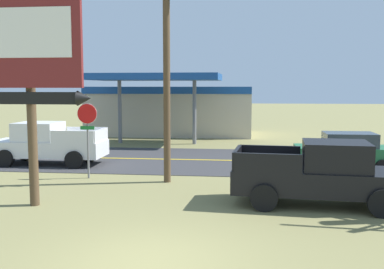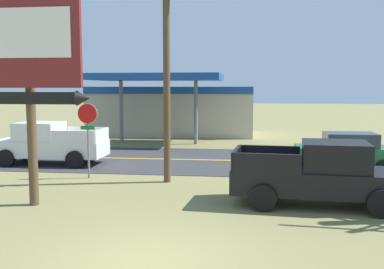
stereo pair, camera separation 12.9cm
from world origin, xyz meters
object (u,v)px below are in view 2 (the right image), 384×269
at_px(pickup_black_parked_on_lawn, 321,174).
at_px(car_green_near_lane, 347,152).
at_px(pickup_white_on_road, 48,144).
at_px(utility_pole, 167,65).
at_px(motel_sign, 29,61).
at_px(stop_sign, 88,127).
at_px(gas_station, 173,109).

height_order(pickup_black_parked_on_lawn, car_green_near_lane, pickup_black_parked_on_lawn).
relative_size(pickup_white_on_road, car_green_near_lane, 1.24).
distance_m(utility_pole, car_green_near_lane, 8.69).
xyz_separation_m(motel_sign, utility_pole, (3.38, 3.94, 0.06)).
distance_m(stop_sign, utility_pole, 4.00).
bearing_deg(motel_sign, car_green_near_lane, 33.93).
bearing_deg(stop_sign, car_green_near_lane, 15.35).
bearing_deg(gas_station, car_green_near_lane, -54.60).
distance_m(stop_sign, pickup_black_parked_on_lawn, 9.07).
bearing_deg(motel_sign, stop_sign, 87.69).
xyz_separation_m(utility_pole, car_green_near_lane, (7.24, 3.21, -3.56)).
height_order(utility_pole, pickup_black_parked_on_lawn, utility_pole).
bearing_deg(stop_sign, pickup_black_parked_on_lawn, -20.57).
height_order(stop_sign, utility_pole, utility_pole).
distance_m(utility_pole, pickup_white_on_road, 7.78).
height_order(pickup_white_on_road, car_green_near_lane, pickup_white_on_road).
bearing_deg(pickup_black_parked_on_lawn, stop_sign, 159.43).
relative_size(utility_pole, pickup_white_on_road, 1.59).
bearing_deg(pickup_black_parked_on_lawn, utility_pole, 151.60).
relative_size(gas_station, pickup_white_on_road, 2.31).
xyz_separation_m(motel_sign, pickup_black_parked_on_lawn, (8.61, 1.12, -3.37)).
relative_size(stop_sign, pickup_white_on_road, 0.57).
bearing_deg(utility_pole, gas_station, 98.77).
xyz_separation_m(gas_station, car_green_near_lane, (9.88, -13.91, -1.11)).
height_order(stop_sign, pickup_black_parked_on_lawn, stop_sign).
bearing_deg(motel_sign, pickup_white_on_road, 111.52).
bearing_deg(gas_station, pickup_black_parked_on_lawn, -68.47).
distance_m(utility_pole, gas_station, 17.49).
relative_size(motel_sign, utility_pole, 0.77).
bearing_deg(pickup_black_parked_on_lawn, gas_station, 111.53).
relative_size(utility_pole, car_green_near_lane, 1.97).
bearing_deg(pickup_black_parked_on_lawn, pickup_white_on_road, 152.17).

